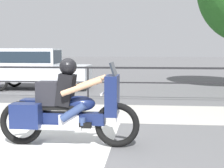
# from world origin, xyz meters

# --- Properties ---
(ground_plane) EXTENTS (120.00, 120.00, 0.00)m
(ground_plane) POSITION_xyz_m (0.00, 0.00, 0.00)
(ground_plane) COLOR #565659
(sidewalk_band) EXTENTS (44.00, 2.40, 0.01)m
(sidewalk_band) POSITION_xyz_m (0.00, 3.40, 0.01)
(sidewalk_band) COLOR #A8A59E
(sidewalk_band) RESTS_ON ground
(crosswalk_band) EXTENTS (2.73, 6.00, 0.01)m
(crosswalk_band) POSITION_xyz_m (-0.12, -0.20, 0.00)
(crosswalk_band) COLOR silver
(crosswalk_band) RESTS_ON ground
(fence_railing) EXTENTS (36.00, 0.05, 1.08)m
(fence_railing) POSITION_xyz_m (0.00, 5.30, 0.85)
(fence_railing) COLOR black
(fence_railing) RESTS_ON ground
(motorcycle) EXTENTS (2.41, 0.76, 1.49)m
(motorcycle) POSITION_xyz_m (0.49, 0.36, 0.67)
(motorcycle) COLOR black
(motorcycle) RESTS_ON ground
(parked_car) EXTENTS (4.15, 1.65, 1.64)m
(parked_car) POSITION_xyz_m (-2.62, 8.08, 0.94)
(parked_car) COLOR #B7BCC4
(parked_car) RESTS_ON ground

